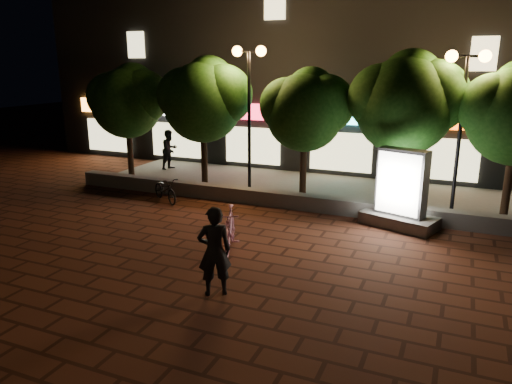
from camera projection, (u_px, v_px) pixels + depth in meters
The scene contains 15 objects.
ground at pixel (222, 246), 12.77m from camera, with size 80.00×80.00×0.00m, color #512719.
retaining_wall at pixel (276, 199), 16.26m from camera, with size 16.00×0.45×0.50m, color slate.
sidewalk at pixel (299, 188), 18.53m from camera, with size 16.00×5.00×0.08m, color slate.
building_block at pixel (344, 56), 23.00m from camera, with size 28.00×8.12×11.30m.
tree_far_left at pixel (128, 99), 19.40m from camera, with size 3.36×2.80×4.63m.
tree_left at pixel (205, 97), 18.03m from camera, with size 3.60×3.00×4.89m.
tree_mid at pixel (307, 107), 16.58m from camera, with size 3.24×2.70×4.50m.
tree_right at pixel (407, 100), 15.23m from camera, with size 3.72×3.10×5.07m.
street_lamp_left at pixel (249, 82), 16.91m from camera, with size 1.26×0.36×5.18m.
street_lamp_right at pixel (464, 91), 14.29m from camera, with size 1.26×0.36×4.98m.
ad_kiosk at pixel (401, 196), 14.08m from camera, with size 2.37×1.69×2.32m.
scooter_pink at pixel (230, 229), 12.38m from camera, with size 0.53×1.86×1.12m, color pink.
rider at pixel (214, 251), 9.89m from camera, with size 0.70×0.46×1.92m, color black.
scooter_parked at pixel (165, 189), 16.74m from camera, with size 0.58×1.66×0.87m, color black.
pedestrian at pixel (170, 150), 21.37m from camera, with size 0.86×0.67×1.76m, color black.
Camera 1 is at (5.54, -10.64, 4.71)m, focal length 33.81 mm.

